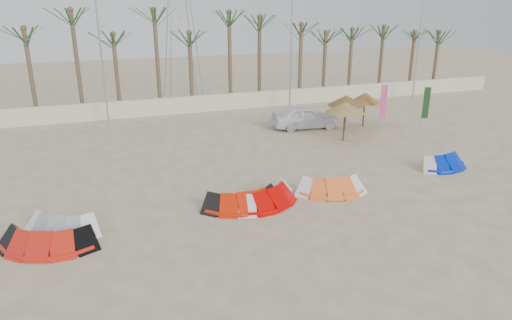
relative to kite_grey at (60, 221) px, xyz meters
name	(u,v)px	position (x,y,z in m)	size (l,w,h in m)	color
ground	(313,245)	(8.61, -4.26, -0.42)	(120.00, 120.00, 0.00)	#C8B591
boundary_wall	(186,105)	(8.61, 17.74, 0.23)	(60.00, 0.30, 1.30)	beige
palm_line	(187,27)	(9.28, 19.24, 6.03)	(52.00, 4.00, 7.70)	brown
lamp_b	(101,42)	(2.65, 15.74, 5.35)	(1.25, 0.14, 11.00)	#A5A8AD
lamp_c	(292,37)	(16.65, 15.74, 5.35)	(1.25, 0.14, 11.00)	#A5A8AD
lamp_d	(420,33)	(28.65, 15.74, 5.35)	(1.25, 0.14, 11.00)	#A5A8AD
pylon	(184,98)	(9.61, 23.74, -0.42)	(3.00, 3.00, 14.00)	#A5A8AD
kite_grey	(60,221)	(0.00, 0.00, 0.00)	(3.38, 2.49, 0.90)	#939AA0
kite_red_left	(47,235)	(-0.41, -0.97, 0.00)	(3.87, 2.56, 0.90)	red
kite_red_mid	(241,196)	(7.25, -0.11, 0.00)	(3.52, 1.59, 0.90)	red
kite_red_right	(266,193)	(8.39, -0.13, 0.00)	(3.88, 2.79, 0.90)	#C80300
kite_orange	(328,183)	(11.50, -0.10, 0.00)	(3.39, 2.16, 0.90)	orange
kite_blue	(442,159)	(18.80, 0.83, 0.00)	(3.13, 1.91, 0.90)	#0021B7
parasol_left	(346,100)	(17.63, 8.85, 1.68)	(2.50, 2.50, 2.45)	#4C331E
parasol_mid	(345,107)	(16.34, 6.82, 1.74)	(2.44, 2.44, 2.51)	#4C331E
parasol_right	(365,98)	(19.48, 9.47, 1.63)	(2.15, 2.15, 2.40)	#4C331E
flag_pink	(382,103)	(19.71, 7.75, 1.60)	(0.45, 0.11, 3.39)	#A5A8AD
flag_green	(425,104)	(22.43, 6.88, 1.49)	(0.44, 0.19, 3.21)	#A5A8AD
car	(305,117)	(15.39, 10.44, 0.37)	(1.85, 4.61, 1.57)	white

